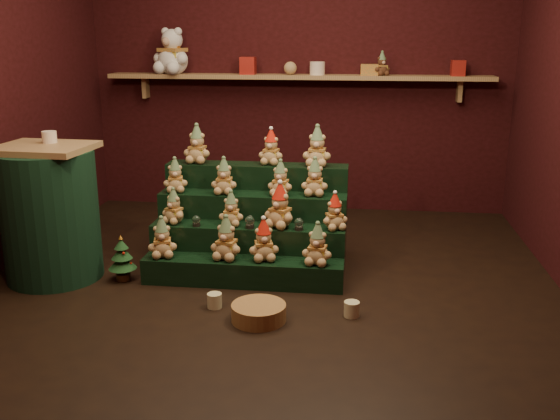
# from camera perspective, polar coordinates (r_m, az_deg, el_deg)

# --- Properties ---
(ground) EXTENTS (4.00, 4.00, 0.00)m
(ground) POSITION_cam_1_polar(r_m,az_deg,el_deg) (4.43, -0.98, -6.57)
(ground) COLOR black
(ground) RESTS_ON ground
(back_wall) EXTENTS (4.00, 0.10, 2.80)m
(back_wall) POSITION_cam_1_polar(r_m,az_deg,el_deg) (6.14, 1.75, 13.12)
(back_wall) COLOR black
(back_wall) RESTS_ON ground
(front_wall) EXTENTS (4.00, 0.10, 2.80)m
(front_wall) POSITION_cam_1_polar(r_m,az_deg,el_deg) (2.11, -9.20, 7.90)
(front_wall) COLOR black
(front_wall) RESTS_ON ground
(back_shelf) EXTENTS (3.60, 0.26, 0.24)m
(back_shelf) POSITION_cam_1_polar(r_m,az_deg,el_deg) (5.97, 1.58, 12.03)
(back_shelf) COLOR #A38251
(back_shelf) RESTS_ON ground
(riser_tier_front) EXTENTS (1.40, 0.22, 0.18)m
(riser_tier_front) POSITION_cam_1_polar(r_m,az_deg,el_deg) (4.36, -3.43, -5.67)
(riser_tier_front) COLOR black
(riser_tier_front) RESTS_ON ground
(riser_tier_midfront) EXTENTS (1.40, 0.22, 0.36)m
(riser_tier_midfront) POSITION_cam_1_polar(r_m,az_deg,el_deg) (4.53, -2.94, -3.60)
(riser_tier_midfront) COLOR black
(riser_tier_midfront) RESTS_ON ground
(riser_tier_midback) EXTENTS (1.40, 0.22, 0.54)m
(riser_tier_midback) POSITION_cam_1_polar(r_m,az_deg,el_deg) (4.71, -2.49, -1.69)
(riser_tier_midback) COLOR black
(riser_tier_midback) RESTS_ON ground
(riser_tier_back) EXTENTS (1.40, 0.22, 0.72)m
(riser_tier_back) POSITION_cam_1_polar(r_m,az_deg,el_deg) (4.89, -2.07, 0.08)
(riser_tier_back) COLOR black
(riser_tier_back) RESTS_ON ground
(teddy_0) EXTENTS (0.24, 0.23, 0.28)m
(teddy_0) POSITION_cam_1_polar(r_m,az_deg,el_deg) (4.42, -10.73, -2.48)
(teddy_0) COLOR tan
(teddy_0) RESTS_ON riser_tier_front
(teddy_1) EXTENTS (0.25, 0.23, 0.30)m
(teddy_1) POSITION_cam_1_polar(r_m,az_deg,el_deg) (4.31, -4.94, -2.57)
(teddy_1) COLOR tan
(teddy_1) RESTS_ON riser_tier_front
(teddy_2) EXTENTS (0.25, 0.23, 0.29)m
(teddy_2) POSITION_cam_1_polar(r_m,az_deg,el_deg) (4.28, -1.51, -2.76)
(teddy_2) COLOR tan
(teddy_2) RESTS_ON riser_tier_front
(teddy_3) EXTENTS (0.23, 0.21, 0.29)m
(teddy_3) POSITION_cam_1_polar(r_m,az_deg,el_deg) (4.21, 3.45, -3.12)
(teddy_3) COLOR tan
(teddy_3) RESTS_ON riser_tier_front
(teddy_4) EXTENTS (0.23, 0.22, 0.25)m
(teddy_4) POSITION_cam_1_polar(r_m,az_deg,el_deg) (4.57, -9.69, 0.36)
(teddy_4) COLOR tan
(teddy_4) RESTS_ON riser_tier_midfront
(teddy_5) EXTENTS (0.18, 0.17, 0.25)m
(teddy_5) POSITION_cam_1_polar(r_m,az_deg,el_deg) (4.46, -4.48, 0.13)
(teddy_5) COLOR tan
(teddy_5) RESTS_ON riser_tier_midfront
(teddy_6) EXTENTS (0.29, 0.28, 0.31)m
(teddy_6) POSITION_cam_1_polar(r_m,az_deg,el_deg) (4.39, 0.00, 0.38)
(teddy_6) COLOR tan
(teddy_6) RESTS_ON riser_tier_midfront
(teddy_7) EXTENTS (0.24, 0.23, 0.25)m
(teddy_7) POSITION_cam_1_polar(r_m,az_deg,el_deg) (4.37, 5.02, -0.16)
(teddy_7) COLOR tan
(teddy_7) RESTS_ON riser_tier_midfront
(teddy_8) EXTENTS (0.21, 0.20, 0.25)m
(teddy_8) POSITION_cam_1_polar(r_m,az_deg,el_deg) (4.74, -9.55, 3.16)
(teddy_8) COLOR tan
(teddy_8) RESTS_ON riser_tier_midback
(teddy_9) EXTENTS (0.20, 0.18, 0.27)m
(teddy_9) POSITION_cam_1_polar(r_m,az_deg,el_deg) (4.63, -5.14, 3.11)
(teddy_9) COLOR tan
(teddy_9) RESTS_ON riser_tier_midback
(teddy_10) EXTENTS (0.21, 0.19, 0.26)m
(teddy_10) POSITION_cam_1_polar(r_m,az_deg,el_deg) (4.56, 0.04, 2.93)
(teddy_10) COLOR tan
(teddy_10) RESTS_ON riser_tier_midback
(teddy_11) EXTENTS (0.20, 0.18, 0.27)m
(teddy_11) POSITION_cam_1_polar(r_m,az_deg,el_deg) (4.57, 3.20, 3.03)
(teddy_11) COLOR tan
(teddy_11) RESTS_ON riser_tier_midback
(teddy_12) EXTENTS (0.22, 0.20, 0.29)m
(teddy_12) POSITION_cam_1_polar(r_m,az_deg,el_deg) (4.88, -7.59, 5.99)
(teddy_12) COLOR tan
(teddy_12) RESTS_ON riser_tier_back
(teddy_13) EXTENTS (0.21, 0.20, 0.26)m
(teddy_13) POSITION_cam_1_polar(r_m,az_deg,el_deg) (4.78, -0.82, 5.76)
(teddy_13) COLOR tan
(teddy_13) RESTS_ON riser_tier_back
(teddy_14) EXTENTS (0.23, 0.21, 0.30)m
(teddy_14) POSITION_cam_1_polar(r_m,az_deg,el_deg) (4.72, 3.42, 5.84)
(teddy_14) COLOR tan
(teddy_14) RESTS_ON riser_tier_back
(snow_globe_a) EXTENTS (0.06, 0.06, 0.08)m
(snow_globe_a) POSITION_cam_1_polar(r_m,az_deg,el_deg) (4.49, -7.66, -0.99)
(snow_globe_a) COLOR black
(snow_globe_a) RESTS_ON riser_tier_midfront
(snow_globe_b) EXTENTS (0.07, 0.07, 0.09)m
(snow_globe_b) POSITION_cam_1_polar(r_m,az_deg,el_deg) (4.40, -2.78, -1.10)
(snow_globe_b) COLOR black
(snow_globe_b) RESTS_ON riser_tier_midfront
(snow_globe_c) EXTENTS (0.06, 0.06, 0.09)m
(snow_globe_c) POSITION_cam_1_polar(r_m,az_deg,el_deg) (4.36, 1.74, -1.29)
(snow_globe_c) COLOR black
(snow_globe_c) RESTS_ON riser_tier_midfront
(side_table) EXTENTS (0.67, 0.67, 0.96)m
(side_table) POSITION_cam_1_polar(r_m,az_deg,el_deg) (4.65, -20.28, -0.30)
(side_table) COLOR #A38251
(side_table) RESTS_ON ground
(table_ornament) EXTENTS (0.10, 0.10, 0.08)m
(table_ornament) POSITION_cam_1_polar(r_m,az_deg,el_deg) (4.63, -20.34, 6.28)
(table_ornament) COLOR beige
(table_ornament) RESTS_ON side_table
(mini_christmas_tree) EXTENTS (0.20, 0.20, 0.34)m
(mini_christmas_tree) POSITION_cam_1_polar(r_m,az_deg,el_deg) (4.53, -14.24, -4.31)
(mini_christmas_tree) COLOR #4E381C
(mini_christmas_tree) RESTS_ON ground
(mug_left) EXTENTS (0.09, 0.09, 0.09)m
(mug_left) POSITION_cam_1_polar(r_m,az_deg,el_deg) (4.03, -6.00, -8.23)
(mug_left) COLOR beige
(mug_left) RESTS_ON ground
(mug_right) EXTENTS (0.10, 0.10, 0.10)m
(mug_right) POSITION_cam_1_polar(r_m,az_deg,el_deg) (3.92, 6.57, -8.99)
(mug_right) COLOR beige
(mug_right) RESTS_ON ground
(wicker_basket) EXTENTS (0.38, 0.38, 0.10)m
(wicker_basket) POSITION_cam_1_polar(r_m,az_deg,el_deg) (3.84, -1.96, -9.35)
(wicker_basket) COLOR olive
(wicker_basket) RESTS_ON ground
(white_bear) EXTENTS (0.48, 0.46, 0.53)m
(white_bear) POSITION_cam_1_polar(r_m,az_deg,el_deg) (6.15, -9.83, 14.65)
(white_bear) COLOR white
(white_bear) RESTS_ON back_shelf
(brown_bear) EXTENTS (0.19, 0.19, 0.21)m
(brown_bear) POSITION_cam_1_polar(r_m,az_deg,el_deg) (5.90, 9.30, 13.06)
(brown_bear) COLOR #502A1A
(brown_bear) RESTS_ON back_shelf
(gift_tin_red_a) EXTENTS (0.14, 0.14, 0.16)m
(gift_tin_red_a) POSITION_cam_1_polar(r_m,az_deg,el_deg) (6.00, -2.94, 13.04)
(gift_tin_red_a) COLOR #AA221A
(gift_tin_red_a) RESTS_ON back_shelf
(gift_tin_cream) EXTENTS (0.14, 0.14, 0.12)m
(gift_tin_cream) POSITION_cam_1_polar(r_m,az_deg,el_deg) (5.92, 3.43, 12.81)
(gift_tin_cream) COLOR beige
(gift_tin_cream) RESTS_ON back_shelf
(gift_tin_red_b) EXTENTS (0.12, 0.12, 0.14)m
(gift_tin_red_b) POSITION_cam_1_polar(r_m,az_deg,el_deg) (5.97, 15.96, 12.37)
(gift_tin_red_b) COLOR #AA221A
(gift_tin_red_b) RESTS_ON back_shelf
(shelf_plush_ball) EXTENTS (0.12, 0.12, 0.12)m
(shelf_plush_ball) POSITION_cam_1_polar(r_m,az_deg,el_deg) (5.95, 0.95, 12.84)
(shelf_plush_ball) COLOR tan
(shelf_plush_ball) RESTS_ON back_shelf
(scarf_gift_box) EXTENTS (0.16, 0.10, 0.10)m
(scarf_gift_box) POSITION_cam_1_polar(r_m,az_deg,el_deg) (5.91, 8.18, 12.58)
(scarf_gift_box) COLOR orange
(scarf_gift_box) RESTS_ON back_shelf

